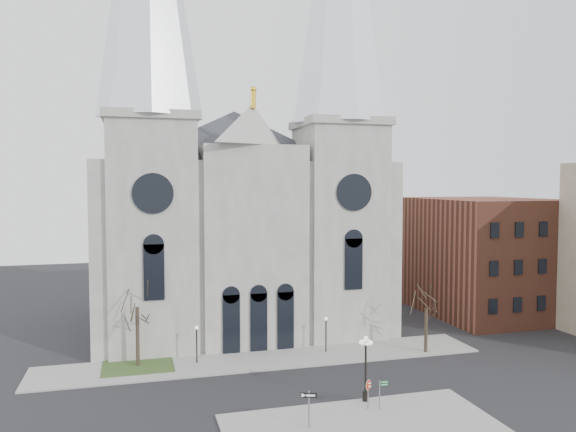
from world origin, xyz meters
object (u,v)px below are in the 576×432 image
object	(u,v)px
street_name_sign	(381,392)
stop_sign	(368,388)
one_way_sign	(309,403)
globe_lamp	(366,360)

from	to	relation	value
street_name_sign	stop_sign	bearing A→B (deg)	166.56
one_way_sign	stop_sign	bearing A→B (deg)	37.13
one_way_sign	street_name_sign	bearing A→B (deg)	32.04
stop_sign	one_way_sign	distance (m)	5.14
street_name_sign	globe_lamp	bearing A→B (deg)	108.14
globe_lamp	street_name_sign	world-z (taller)	globe_lamp
stop_sign	one_way_sign	size ratio (longest dim) A/B	0.88
stop_sign	one_way_sign	bearing A→B (deg)	-177.21
globe_lamp	one_way_sign	world-z (taller)	globe_lamp
globe_lamp	street_name_sign	xyz separation A→B (m)	(0.42, -1.68, -1.76)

